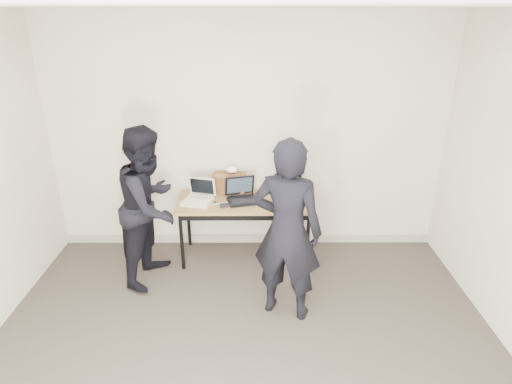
{
  "coord_description": "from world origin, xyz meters",
  "views": [
    {
      "loc": [
        0.09,
        -2.44,
        2.68
      ],
      "look_at": [
        0.1,
        1.6,
        0.95
      ],
      "focal_mm": 30.0,
      "sensor_mm": 36.0,
      "label": 1
    }
  ],
  "objects_px": {
    "leather_satchel": "(230,182)",
    "desk": "(245,205)",
    "laptop_center": "(242,195)",
    "laptop_right": "(290,190)",
    "equipment_box": "(300,188)",
    "person_observer": "(150,206)",
    "laptop_beige": "(199,198)",
    "person_typist": "(287,231)"
  },
  "relations": [
    {
      "from": "leather_satchel",
      "to": "desk",
      "type": "bearing_deg",
      "value": -45.72
    },
    {
      "from": "laptop_center",
      "to": "laptop_right",
      "type": "bearing_deg",
      "value": 0.41
    },
    {
      "from": "equipment_box",
      "to": "person_observer",
      "type": "bearing_deg",
      "value": -160.48
    },
    {
      "from": "equipment_box",
      "to": "person_observer",
      "type": "distance_m",
      "value": 1.69
    },
    {
      "from": "desk",
      "to": "laptop_beige",
      "type": "distance_m",
      "value": 0.52
    },
    {
      "from": "equipment_box",
      "to": "person_typist",
      "type": "xyz_separation_m",
      "value": [
        -0.23,
        -1.18,
        0.07
      ]
    },
    {
      "from": "laptop_center",
      "to": "person_typist",
      "type": "relative_size",
      "value": 0.23
    },
    {
      "from": "laptop_center",
      "to": "leather_satchel",
      "type": "relative_size",
      "value": 1.07
    },
    {
      "from": "desk",
      "to": "laptop_beige",
      "type": "bearing_deg",
      "value": -176.62
    },
    {
      "from": "leather_satchel",
      "to": "person_typist",
      "type": "xyz_separation_m",
      "value": [
        0.58,
        -1.22,
        0.02
      ]
    },
    {
      "from": "leather_satchel",
      "to": "equipment_box",
      "type": "bearing_deg",
      "value": 3.38
    },
    {
      "from": "laptop_beige",
      "to": "equipment_box",
      "type": "distance_m",
      "value": 1.16
    },
    {
      "from": "person_observer",
      "to": "laptop_center",
      "type": "bearing_deg",
      "value": -52.44
    },
    {
      "from": "laptop_beige",
      "to": "leather_satchel",
      "type": "relative_size",
      "value": 1.01
    },
    {
      "from": "desk",
      "to": "laptop_right",
      "type": "height_order",
      "value": "laptop_right"
    },
    {
      "from": "laptop_center",
      "to": "person_typist",
      "type": "bearing_deg",
      "value": -81.68
    },
    {
      "from": "laptop_right",
      "to": "equipment_box",
      "type": "height_order",
      "value": "laptop_right"
    },
    {
      "from": "desk",
      "to": "laptop_right",
      "type": "xyz_separation_m",
      "value": [
        0.51,
        0.17,
        0.11
      ]
    },
    {
      "from": "laptop_center",
      "to": "person_observer",
      "type": "relative_size",
      "value": 0.24
    },
    {
      "from": "laptop_right",
      "to": "leather_satchel",
      "type": "relative_size",
      "value": 1.04
    },
    {
      "from": "laptop_beige",
      "to": "leather_satchel",
      "type": "bearing_deg",
      "value": 53.94
    },
    {
      "from": "leather_satchel",
      "to": "equipment_box",
      "type": "xyz_separation_m",
      "value": [
        0.81,
        -0.04,
        -0.06
      ]
    },
    {
      "from": "laptop_right",
      "to": "person_observer",
      "type": "height_order",
      "value": "person_observer"
    },
    {
      "from": "laptop_beige",
      "to": "laptop_center",
      "type": "bearing_deg",
      "value": 21.53
    },
    {
      "from": "laptop_center",
      "to": "leather_satchel",
      "type": "distance_m",
      "value": 0.26
    },
    {
      "from": "laptop_center",
      "to": "person_observer",
      "type": "xyz_separation_m",
      "value": [
        -0.93,
        -0.39,
        0.06
      ]
    },
    {
      "from": "desk",
      "to": "person_observer",
      "type": "distance_m",
      "value": 1.05
    },
    {
      "from": "equipment_box",
      "to": "laptop_center",
      "type": "bearing_deg",
      "value": -165.36
    },
    {
      "from": "laptop_right",
      "to": "equipment_box",
      "type": "bearing_deg",
      "value": -0.85
    },
    {
      "from": "leather_satchel",
      "to": "person_typist",
      "type": "height_order",
      "value": "person_typist"
    },
    {
      "from": "leather_satchel",
      "to": "equipment_box",
      "type": "height_order",
      "value": "leather_satchel"
    },
    {
      "from": "person_observer",
      "to": "equipment_box",
      "type": "bearing_deg",
      "value": -55.76
    },
    {
      "from": "leather_satchel",
      "to": "person_typist",
      "type": "distance_m",
      "value": 1.35
    },
    {
      "from": "laptop_center",
      "to": "person_observer",
      "type": "distance_m",
      "value": 1.01
    },
    {
      "from": "desk",
      "to": "equipment_box",
      "type": "bearing_deg",
      "value": 16.62
    },
    {
      "from": "equipment_box",
      "to": "person_typist",
      "type": "bearing_deg",
      "value": -101.03
    },
    {
      "from": "desk",
      "to": "person_observer",
      "type": "height_order",
      "value": "person_observer"
    },
    {
      "from": "desk",
      "to": "leather_satchel",
      "type": "distance_m",
      "value": 0.34
    },
    {
      "from": "laptop_center",
      "to": "equipment_box",
      "type": "distance_m",
      "value": 0.69
    },
    {
      "from": "laptop_beige",
      "to": "leather_satchel",
      "type": "xyz_separation_m",
      "value": [
        0.33,
        0.26,
        0.08
      ]
    },
    {
      "from": "laptop_right",
      "to": "person_typist",
      "type": "xyz_separation_m",
      "value": [
        -0.11,
        -1.16,
        0.09
      ]
    },
    {
      "from": "laptop_right",
      "to": "person_observer",
      "type": "distance_m",
      "value": 1.57
    }
  ]
}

